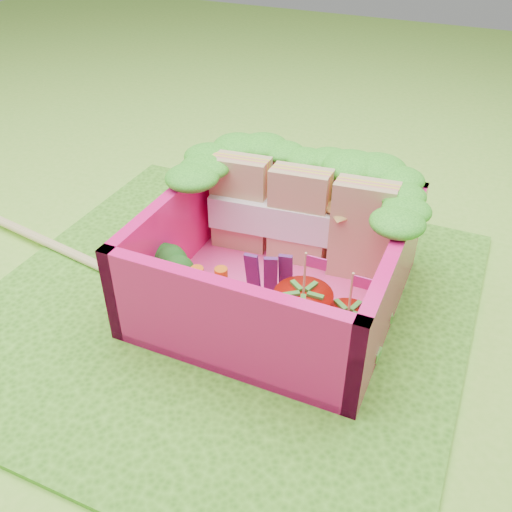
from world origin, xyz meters
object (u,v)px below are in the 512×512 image
object	(u,v)px
broccoli	(171,267)
bento_box	(277,258)
sandwich_stack	(300,217)
chopsticks	(82,258)
strawberry_right	(346,331)
strawberry_left	(302,316)

from	to	relation	value
broccoli	bento_box	bearing A→B (deg)	26.55
broccoli	sandwich_stack	bearing A→B (deg)	49.02
broccoli	chopsticks	size ratio (longest dim) A/B	0.16
strawberry_right	chopsticks	xyz separation A→B (m)	(-1.70, 0.14, -0.16)
sandwich_stack	strawberry_left	bearing A→B (deg)	-68.35
chopsticks	strawberry_left	bearing A→B (deg)	-5.62
bento_box	chopsticks	size ratio (longest dim) A/B	0.59
broccoli	chopsticks	world-z (taller)	broccoli
strawberry_left	chopsticks	size ratio (longest dim) A/B	0.24
sandwich_stack	chopsticks	size ratio (longest dim) A/B	0.50
bento_box	chopsticks	distance (m)	1.25
bento_box	strawberry_right	size ratio (longest dim) A/B	2.72
sandwich_stack	broccoli	world-z (taller)	sandwich_stack
bento_box	sandwich_stack	distance (m)	0.35
bento_box	broccoli	distance (m)	0.57
sandwich_stack	strawberry_left	distance (m)	0.71
broccoli	strawberry_right	distance (m)	1.00
bento_box	sandwich_stack	size ratio (longest dim) A/B	1.20
bento_box	chopsticks	world-z (taller)	bento_box
sandwich_stack	broccoli	bearing A→B (deg)	-130.98
strawberry_right	broccoli	bearing A→B (deg)	177.54
bento_box	strawberry_right	distance (m)	0.58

